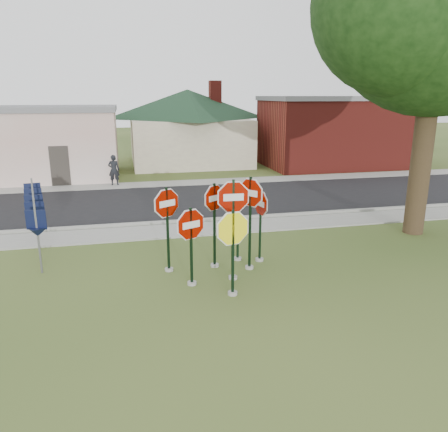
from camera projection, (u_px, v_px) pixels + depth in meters
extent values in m
plane|color=#384E1D|center=(237.00, 294.00, 10.97)|extent=(120.00, 120.00, 0.00)
cube|color=gray|center=(200.00, 229.00, 16.13)|extent=(60.00, 1.60, 0.06)
cube|color=black|center=(184.00, 201.00, 20.36)|extent=(60.00, 7.00, 0.04)
cube|color=gray|center=(173.00, 184.00, 24.40)|extent=(60.00, 1.60, 0.06)
cube|color=gray|center=(195.00, 221.00, 17.06)|extent=(60.00, 0.20, 0.14)
cylinder|color=gray|center=(233.00, 277.00, 11.84)|extent=(0.24, 0.24, 0.08)
cube|color=black|center=(233.00, 231.00, 11.48)|extent=(0.06, 0.05, 2.74)
cylinder|color=white|center=(233.00, 197.00, 11.24)|extent=(1.16, 0.06, 1.16)
cylinder|color=#840B00|center=(233.00, 197.00, 11.24)|extent=(1.08, 0.06, 1.08)
cube|color=white|center=(233.00, 197.00, 11.24)|extent=(0.54, 0.03, 0.19)
cylinder|color=gray|center=(233.00, 293.00, 10.90)|extent=(0.24, 0.24, 0.08)
cube|color=black|center=(233.00, 253.00, 10.62)|extent=(0.07, 0.06, 2.19)
cylinder|color=white|center=(233.00, 229.00, 10.45)|extent=(1.14, 0.27, 1.17)
cylinder|color=#FFEF17|center=(233.00, 229.00, 10.45)|extent=(1.06, 0.26, 1.08)
cylinder|color=gray|center=(192.00, 283.00, 11.48)|extent=(0.24, 0.24, 0.08)
cube|color=black|center=(191.00, 247.00, 11.21)|extent=(0.08, 0.07, 2.09)
cylinder|color=white|center=(191.00, 225.00, 11.05)|extent=(1.02, 0.47, 1.11)
cylinder|color=#840B00|center=(191.00, 225.00, 11.05)|extent=(0.95, 0.44, 1.03)
cube|color=white|center=(191.00, 225.00, 11.05)|extent=(0.47, 0.22, 0.18)
cylinder|color=gray|center=(249.00, 267.00, 12.54)|extent=(0.24, 0.24, 0.08)
cube|color=black|center=(250.00, 224.00, 12.19)|extent=(0.08, 0.08, 2.67)
cylinder|color=white|center=(251.00, 193.00, 11.96)|extent=(0.66, 0.91, 1.11)
cylinder|color=#840B00|center=(251.00, 193.00, 11.96)|extent=(0.62, 0.85, 1.03)
cube|color=white|center=(251.00, 193.00, 11.96)|extent=(0.31, 0.42, 0.18)
cylinder|color=gray|center=(238.00, 258.00, 13.21)|extent=(0.24, 0.24, 0.08)
cube|color=black|center=(238.00, 221.00, 12.90)|extent=(0.07, 0.06, 2.42)
cylinder|color=white|center=(238.00, 196.00, 12.69)|extent=(1.12, 0.22, 1.13)
cylinder|color=#840B00|center=(238.00, 196.00, 12.69)|extent=(1.04, 0.21, 1.05)
cube|color=white|center=(238.00, 196.00, 12.69)|extent=(0.52, 0.10, 0.18)
cylinder|color=gray|center=(215.00, 265.00, 12.69)|extent=(0.24, 0.24, 0.08)
cube|color=black|center=(214.00, 226.00, 12.37)|extent=(0.08, 0.08, 2.47)
cylinder|color=white|center=(214.00, 198.00, 12.15)|extent=(0.85, 0.59, 1.02)
cylinder|color=#840B00|center=(214.00, 198.00, 12.15)|extent=(0.79, 0.56, 0.95)
cube|color=white|center=(214.00, 198.00, 12.15)|extent=(0.39, 0.28, 0.16)
cylinder|color=gray|center=(259.00, 259.00, 13.13)|extent=(0.24, 0.24, 0.08)
cube|color=black|center=(260.00, 226.00, 12.85)|extent=(0.06, 0.07, 2.20)
cylinder|color=white|center=(261.00, 203.00, 12.66)|extent=(0.22, 1.01, 1.02)
cylinder|color=#840B00|center=(261.00, 203.00, 12.66)|extent=(0.21, 0.93, 0.95)
cube|color=white|center=(261.00, 203.00, 12.66)|extent=(0.11, 0.46, 0.16)
cylinder|color=gray|center=(169.00, 269.00, 12.38)|extent=(0.24, 0.24, 0.08)
cube|color=black|center=(168.00, 230.00, 12.07)|extent=(0.08, 0.07, 2.42)
cylinder|color=white|center=(167.00, 203.00, 11.86)|extent=(0.97, 0.58, 1.11)
cylinder|color=#840B00|center=(167.00, 203.00, 11.86)|extent=(0.90, 0.54, 1.03)
cube|color=white|center=(167.00, 203.00, 11.86)|extent=(0.45, 0.27, 0.18)
cube|color=#59595E|center=(38.00, 239.00, 11.98)|extent=(0.05, 0.05, 2.00)
cube|color=black|center=(36.00, 220.00, 11.84)|extent=(0.55, 0.13, 0.55)
cone|color=black|center=(37.00, 232.00, 11.93)|extent=(0.65, 0.65, 0.25)
cube|color=#59595E|center=(37.00, 229.00, 12.88)|extent=(0.05, 0.05, 2.00)
cube|color=black|center=(35.00, 211.00, 12.73)|extent=(0.55, 0.09, 0.55)
cone|color=black|center=(36.00, 222.00, 12.83)|extent=(0.62, 0.62, 0.25)
cube|color=#59595E|center=(36.00, 220.00, 13.78)|extent=(0.05, 0.05, 2.00)
cube|color=black|center=(34.00, 203.00, 13.63)|extent=(0.55, 0.05, 0.55)
cone|color=black|center=(35.00, 214.00, 13.73)|extent=(0.58, 0.58, 0.25)
cube|color=#59595E|center=(35.00, 213.00, 14.68)|extent=(0.05, 0.05, 2.00)
cube|color=black|center=(33.00, 197.00, 14.53)|extent=(0.55, 0.05, 0.55)
cone|color=black|center=(35.00, 207.00, 14.62)|extent=(0.58, 0.58, 0.25)
cube|color=#59595E|center=(35.00, 206.00, 15.57)|extent=(0.05, 0.05, 2.00)
cube|color=black|center=(33.00, 191.00, 15.43)|extent=(0.55, 0.09, 0.55)
cone|color=black|center=(34.00, 200.00, 15.52)|extent=(0.62, 0.62, 0.25)
cube|color=silver|center=(11.00, 145.00, 25.43)|extent=(12.00, 6.00, 4.00)
cube|color=slate|center=(6.00, 109.00, 24.88)|extent=(12.20, 6.20, 0.30)
cube|color=#332D28|center=(60.00, 166.00, 23.51)|extent=(1.00, 0.10, 2.20)
cube|color=beige|center=(188.00, 141.00, 31.64)|extent=(8.00, 8.00, 3.20)
pyramid|color=black|center=(187.00, 89.00, 30.67)|extent=(11.60, 11.60, 2.00)
cube|color=maroon|center=(215.00, 92.00, 31.15)|extent=(0.80, 0.80, 1.60)
cube|color=maroon|center=(338.00, 133.00, 30.30)|extent=(10.00, 6.00, 4.50)
cube|color=slate|center=(340.00, 98.00, 29.67)|extent=(10.20, 6.20, 0.30)
cube|color=white|center=(331.00, 132.00, 27.01)|extent=(2.00, 0.08, 0.90)
cylinder|color=#302315|center=(423.00, 149.00, 15.04)|extent=(0.70, 0.70, 6.05)
cylinder|color=#302315|center=(401.00, 127.00, 39.54)|extent=(0.50, 0.50, 4.00)
sphere|color=black|center=(405.00, 86.00, 38.58)|extent=(5.60, 5.60, 5.60)
imported|color=black|center=(114.00, 170.00, 23.72)|extent=(0.64, 0.46, 1.65)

